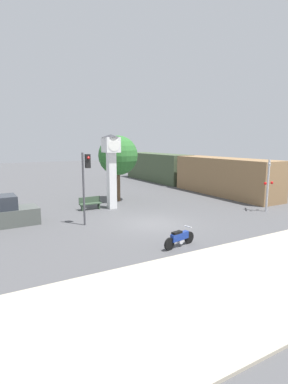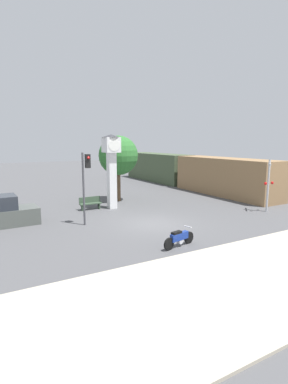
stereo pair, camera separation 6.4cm
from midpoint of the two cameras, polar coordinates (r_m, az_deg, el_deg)
name	(u,v)px [view 2 (the right image)]	position (r m, az deg, el deg)	size (l,w,h in m)	color
ground_plane	(153,224)	(18.22, 1.82, -6.02)	(120.00, 120.00, 0.00)	#4C4C4F
sidewalk_strip	(264,273)	(12.44, 22.07, -14.13)	(36.00, 6.00, 0.10)	#B2A893
motorcycle	(179,238)	(14.33, 6.84, -8.71)	(1.97, 0.61, 0.88)	black
clock_tower	(111,160)	(21.92, -6.14, 6.04)	(1.30, 1.30, 5.41)	white
freight_train	(186,171)	(33.14, 8.13, 3.97)	(2.80, 22.88, 3.40)	olive
traffic_light	(86,176)	(17.73, -10.96, 3.07)	(0.50, 0.35, 4.28)	#47474C
railroad_crossing_signal	(268,183)	(22.66, 22.68, 1.54)	(0.90, 0.82, 3.70)	#B7B7BC
street_tree	(118,156)	(24.63, -4.84, 6.92)	(3.21, 3.21, 5.39)	brown
bench	(90,203)	(22.13, -10.10, -2.05)	(1.60, 0.44, 0.92)	#384C38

